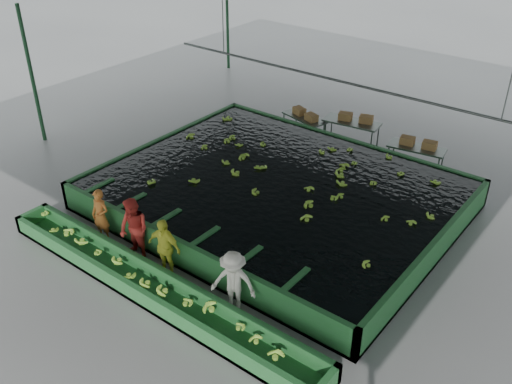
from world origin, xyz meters
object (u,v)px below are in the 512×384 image
Objects in this scene: worker_c at (164,247)px; packing_table_left at (304,127)px; sorting_trough at (152,287)px; worker_a at (101,216)px; worker_b at (134,230)px; packing_table_mid at (351,133)px; box_stack_right at (418,146)px; box_stack_left at (305,117)px; packing_table_right at (415,158)px; flotation_tank at (276,194)px; box_stack_mid at (355,121)px; worker_d at (233,283)px.

worker_c is 0.90× the size of packing_table_left.
worker_a reaches higher than sorting_trough.
packing_table_left is (-0.70, 9.00, -0.47)m from worker_b.
sorting_trough is 4.89× the size of packing_table_mid.
worker_a reaches higher than box_stack_right.
worker_c is (2.46, 0.00, 0.04)m from worker_a.
box_stack_left is (-2.10, 9.78, 0.57)m from sorting_trough.
worker_a reaches higher than packing_table_right.
packing_table_mid is 1.69× the size of box_stack_right.
worker_c is at bearing -78.90° from box_stack_left.
sorting_trough is at bearing -90.00° from flotation_tank.
packing_table_left is 0.42m from box_stack_left.
box_stack_mid reaches higher than box_stack_right.
worker_a is 2.46m from worker_c.
worker_d is 0.81× the size of packing_table_mid.
packing_table_mid is at bearing -138.32° from box_stack_mid.
worker_d is at bearing -65.76° from packing_table_left.
worker_c is at bearing -78.68° from packing_table_left.
worker_c is 1.36× the size of box_stack_left.
worker_d is 0.91× the size of packing_table_left.
packing_table_right is (2.70, -0.38, -0.04)m from packing_table_mid.
worker_b reaches higher than packing_table_left.
worker_d reaches higher than box_stack_mid.
box_stack_right reaches higher than packing_table_mid.
worker_b is at bearing -112.12° from packing_table_right.
worker_a is 9.04m from packing_table_left.
worker_a is at bearing 171.31° from worker_c.
packing_table_mid reaches higher than packing_table_right.
packing_table_right is at bearing 71.13° from worker_b.
worker_b reaches higher than sorting_trough.
packing_table_mid is at bearing 67.98° from worker_a.
worker_a is at bearing -123.09° from flotation_tank.
flotation_tank is 5.14m from box_stack_left.
packing_table_left is (-2.14, 9.80, 0.16)m from sorting_trough.
worker_d reaches higher than sorting_trough.
box_stack_mid is at bearing 169.90° from packing_table_right.
sorting_trough is at bearing -88.19° from box_stack_mid.
box_stack_right reaches higher than packing_table_right.
flotation_tank is at bearing -86.46° from box_stack_mid.
packing_table_left is (-4.05, 9.00, -0.41)m from worker_d.
packing_table_left is at bearing -163.74° from packing_table_mid.
flotation_tank is 5.32m from box_stack_mid.
flotation_tank is at bearing -115.21° from packing_table_right.
box_stack_mid is (1.81, 0.59, 0.52)m from packing_table_left.
box_stack_mid is (0.01, 9.59, 0.12)m from worker_c.
flotation_tank is 5.34m from packing_table_right.
box_stack_mid reaches higher than sorting_trough.
box_stack_mid is (0.10, 0.09, 0.47)m from packing_table_mid.
worker_b reaches higher than box_stack_mid.
box_stack_right is (0.36, 9.20, 0.02)m from worker_d.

